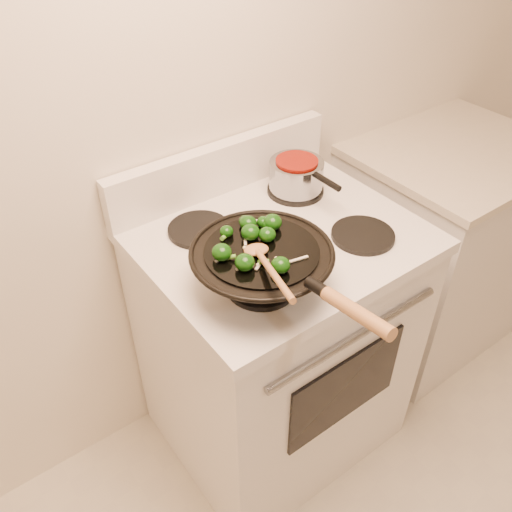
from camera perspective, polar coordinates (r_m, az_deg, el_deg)
stove at (r=1.86m, az=2.12°, el=-8.86°), size 0.78×0.67×1.08m
counter_unit at (r=2.39m, az=18.43°, el=0.98°), size 0.74×0.62×0.91m
wok at (r=1.33m, az=0.72°, el=-1.08°), size 0.35×0.59×0.18m
stirfry at (r=1.30m, az=-0.26°, el=1.79°), size 0.22×0.23×0.04m
wooden_spoon at (r=1.22m, az=1.01°, el=-0.71°), size 0.13×0.27×0.07m
saucepan at (r=1.71m, az=4.29°, el=8.53°), size 0.17×0.27×0.10m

